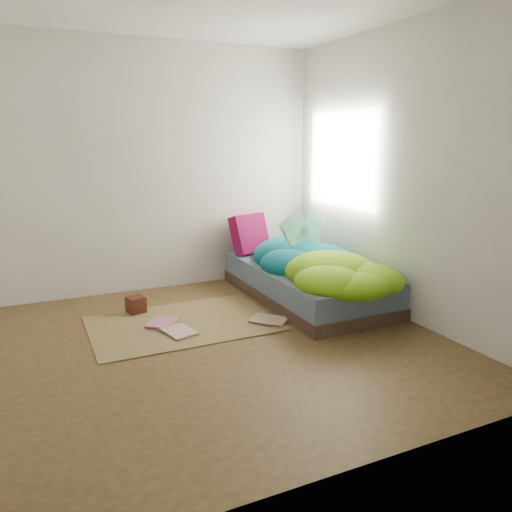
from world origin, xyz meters
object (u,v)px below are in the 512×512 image
at_px(wooden_box, 136,304).
at_px(floor_book_b, 151,322).
at_px(floor_book_a, 168,335).
at_px(bed, 306,283).
at_px(open_book, 304,218).
at_px(pillow_magenta, 250,234).

height_order(wooden_box, floor_book_b, wooden_box).
bearing_deg(floor_book_a, floor_book_b, 85.01).
distance_m(bed, open_book, 0.66).
bearing_deg(wooden_box, floor_book_b, -80.41).
bearing_deg(bed, pillow_magenta, 107.84).
relative_size(open_book, floor_book_b, 1.60).
bearing_deg(floor_book_b, wooden_box, 136.46).
height_order(pillow_magenta, wooden_box, pillow_magenta).
bearing_deg(open_book, bed, -107.72).
distance_m(open_book, floor_book_b, 1.82).
xyz_separation_m(pillow_magenta, floor_book_b, (-1.36, -0.87, -0.53)).
bearing_deg(pillow_magenta, wooden_box, -178.80).
xyz_separation_m(bed, open_book, (0.01, 0.07, 0.66)).
bearing_deg(floor_book_b, pillow_magenta, 69.50).
bearing_deg(open_book, wooden_box, 164.09).
distance_m(wooden_box, floor_book_b, 0.36).
distance_m(pillow_magenta, open_book, 0.83).
relative_size(floor_book_a, floor_book_b, 1.02).
distance_m(wooden_box, floor_book_a, 0.72).
height_order(floor_book_a, floor_book_b, floor_book_b).
bearing_deg(open_book, floor_book_b, 175.97).
bearing_deg(floor_book_b, open_book, 41.53).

